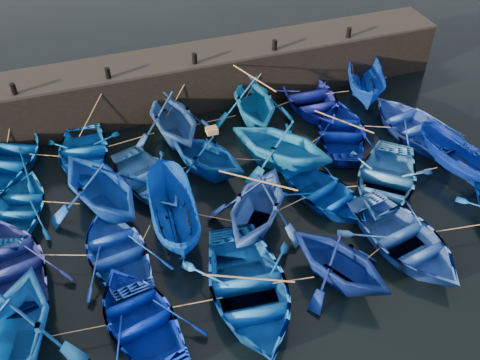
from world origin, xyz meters
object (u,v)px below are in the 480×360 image
object	(u,v)px
boat_13	(13,262)
wooden_crate	(212,131)
boat_8	(148,179)
boat_20	(12,332)
boat_0	(8,158)

from	to	relation	value
boat_13	wooden_crate	bearing A→B (deg)	-171.61
boat_8	wooden_crate	world-z (taller)	wooden_crate
boat_20	boat_0	bearing A→B (deg)	106.87
boat_8	boat_20	xyz separation A→B (m)	(-5.31, -6.34, 0.82)
boat_13	boat_0	bearing A→B (deg)	-100.97
boat_13	boat_20	xyz separation A→B (m)	(0.10, -3.50, 0.79)
boat_0	boat_13	size ratio (longest dim) A/B	1.12
boat_13	boat_8	bearing A→B (deg)	-163.47
boat_20	wooden_crate	distance (m)	10.42
boat_0	boat_20	size ratio (longest dim) A/B	1.09
boat_13	boat_20	world-z (taller)	boat_20
boat_13	boat_20	distance (m)	3.59
wooden_crate	boat_0	bearing A→B (deg)	159.46
boat_0	boat_20	distance (m)	9.56
boat_8	boat_20	world-z (taller)	boat_20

